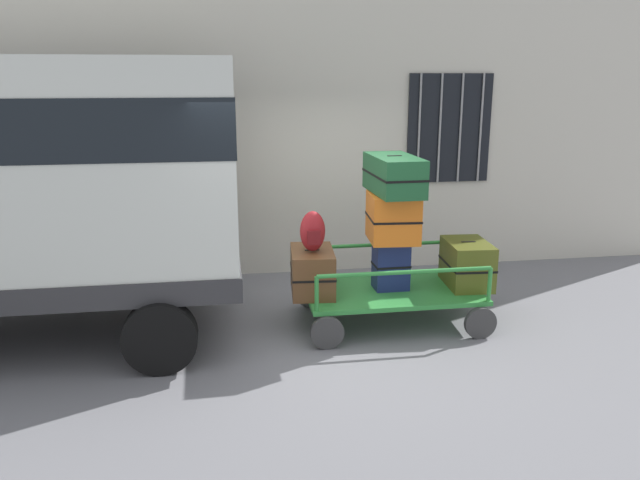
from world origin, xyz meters
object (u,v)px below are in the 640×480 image
van (18,175)px  suitcase_midleft_middle (393,217)px  backpack (313,232)px  luggage_cart (390,294)px  suitcase_center_bottom (467,264)px  suitcase_left_bottom (312,271)px  suitcase_midleft_bottom (391,264)px  suitcase_midleft_top (394,175)px

van → suitcase_midleft_middle: (3.81, -0.09, -0.54)m
backpack → luggage_cart: bearing=2.3°
suitcase_center_bottom → backpack: (-1.78, -0.03, 0.45)m
van → suitcase_left_bottom: 3.14m
suitcase_left_bottom → suitcase_midleft_bottom: (0.89, -0.01, 0.04)m
luggage_cart → suitcase_midleft_bottom: bearing=90.0°
suitcase_center_bottom → suitcase_midleft_top: bearing=179.2°
suitcase_midleft_bottom → suitcase_center_bottom: (0.89, -0.02, -0.03)m
suitcase_midleft_bottom → van: bearing=179.0°
suitcase_midleft_top → luggage_cart: bearing=-90.0°
suitcase_midleft_middle → suitcase_midleft_bottom: bearing=90.0°
suitcase_left_bottom → suitcase_midleft_middle: size_ratio=1.19×
backpack → suitcase_center_bottom: bearing=0.9°
suitcase_midleft_bottom → suitcase_midleft_middle: size_ratio=0.88×
suitcase_midleft_top → van: bearing=178.8°
suitcase_midleft_middle → backpack: size_ratio=1.46×
suitcase_midleft_bottom → suitcase_center_bottom: size_ratio=0.77×
backpack → suitcase_left_bottom: bearing=86.7°
suitcase_midleft_top → backpack: 1.07m
suitcase_midleft_bottom → backpack: 0.99m
luggage_cart → suitcase_center_bottom: bearing=-0.5°
van → suitcase_midleft_top: 3.82m
van → suitcase_midleft_bottom: van is taller
van → suitcase_center_bottom: 4.83m
backpack → suitcase_midleft_middle: bearing=1.7°
suitcase_left_bottom → suitcase_midleft_top: bearing=-1.4°
van → suitcase_midleft_bottom: bearing=-1.0°
luggage_cart → suitcase_left_bottom: bearing=178.2°
suitcase_midleft_top → backpack: suitcase_midleft_top is taller
backpack → suitcase_midleft_top: bearing=2.6°
van → suitcase_left_bottom: bearing=-1.1°
van → suitcase_midleft_middle: size_ratio=6.65×
suitcase_left_bottom → suitcase_midleft_middle: 1.06m
suitcase_left_bottom → suitcase_midleft_middle: suitcase_midleft_middle is taller
suitcase_midleft_bottom → suitcase_left_bottom: bearing=179.2°
suitcase_center_bottom → suitcase_left_bottom: bearing=178.9°
suitcase_midleft_bottom → luggage_cart: bearing=-90.0°
van → suitcase_left_bottom: size_ratio=5.57×
suitcase_midleft_bottom → backpack: bearing=-176.7°
suitcase_midleft_top → backpack: (-0.89, -0.04, -0.59)m
suitcase_center_bottom → backpack: 1.83m
luggage_cart → suitcase_midleft_top: size_ratio=2.06×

